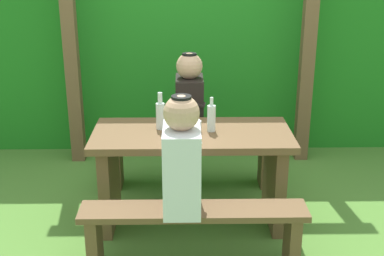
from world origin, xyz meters
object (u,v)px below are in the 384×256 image
cell_phone (194,124)px  person_black_coat (189,100)px  bench_far (191,152)px  bench_near (194,226)px  picnic_table (192,161)px  bottle_left (160,114)px  drinking_glass (196,127)px  bottle_right (211,118)px  person_white_shirt (182,158)px

cell_phone → person_black_coat: bearing=100.1°
bench_far → person_black_coat: size_ratio=1.95×
bench_near → bench_far: (0.00, 1.20, 0.00)m
picnic_table → bottle_left: bottle_left is taller
drinking_glass → bottle_right: bearing=10.7°
bench_far → bottle_left: 0.77m
drinking_glass → picnic_table: bearing=168.3°
bench_near → bottle_left: bottle_left is taller
picnic_table → drinking_glass: 0.27m
bench_far → bottle_left: bearing=-112.9°
person_black_coat → bottle_left: bearing=-112.0°
bench_far → person_white_shirt: (-0.07, -1.19, 0.45)m
bottle_right → bench_near: bearing=-102.5°
picnic_table → person_black_coat: person_black_coat is taller
drinking_glass → cell_phone: 0.15m
picnic_table → cell_phone: cell_phone is taller
bench_far → bottle_right: (0.14, -0.59, 0.50)m
bench_far → cell_phone: size_ratio=10.00×
bench_near → bottle_right: bearing=77.5°
drinking_glass → bottle_left: size_ratio=0.31×
picnic_table → bench_far: size_ratio=1.00×
bench_near → bench_far: size_ratio=1.00×
cell_phone → bottle_left: bearing=-156.5°
person_white_shirt → bottle_right: person_white_shirt is taller
bench_far → bench_near: bearing=-90.0°
picnic_table → bottle_left: bearing=162.7°
bottle_left → cell_phone: 0.27m
bottle_right → person_black_coat: bearing=104.2°
bench_near → person_black_coat: (-0.01, 1.19, 0.45)m
picnic_table → person_white_shirt: bearing=-96.7°
bench_far → person_white_shirt: bearing=-93.3°
bench_near → bench_far: bearing=90.0°
bench_near → person_black_coat: 1.28m
bench_near → bottle_right: (0.14, 0.61, 0.50)m
bench_near → person_black_coat: size_ratio=1.95×
picnic_table → cell_phone: (0.02, 0.14, 0.23)m
picnic_table → bench_near: (0.00, -0.60, -0.18)m
person_white_shirt → person_black_coat: bearing=87.2°
bench_far → person_black_coat: 0.45m
person_white_shirt → person_black_coat: size_ratio=1.00×
bench_near → bottle_right: bottle_right is taller
person_black_coat → bottle_right: bearing=-75.8°
picnic_table → bottle_right: bearing=5.6°
picnic_table → bench_near: size_ratio=1.00×
picnic_table → person_white_shirt: person_white_shirt is taller
person_white_shirt → drinking_glass: (0.10, 0.59, -0.01)m
person_white_shirt → drinking_glass: person_white_shirt is taller
person_white_shirt → drinking_glass: 0.60m
picnic_table → drinking_glass: (0.03, -0.01, 0.26)m
person_white_shirt → cell_phone: 0.74m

